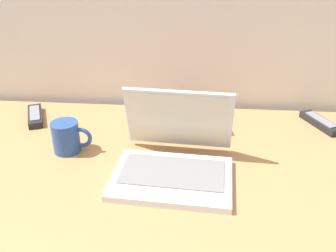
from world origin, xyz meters
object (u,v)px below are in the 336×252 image
coffee_mug (67,137)px  laptop (174,157)px  remote_control_near (320,122)px  remote_control_far (35,116)px  book_stack (186,118)px

coffee_mug → laptop: bearing=-13.8°
laptop → remote_control_near: laptop is taller
remote_control_near → remote_control_far: same height
remote_control_far → book_stack: bearing=-2.9°
laptop → remote_control_far: (-0.50, 0.27, -0.03)m
book_stack → coffee_mug: bearing=-153.7°
remote_control_near → book_stack: 0.45m
coffee_mug → remote_control_near: coffee_mug is taller
remote_control_near → book_stack: size_ratio=0.77×
remote_control_near → book_stack: book_stack is taller
remote_control_near → laptop: bearing=-147.3°
laptop → remote_control_far: laptop is taller
remote_control_near → remote_control_far: (-0.97, -0.03, 0.00)m
remote_control_near → book_stack: bearing=-173.0°
laptop → book_stack: 0.25m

